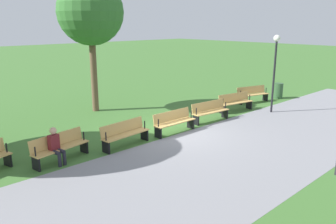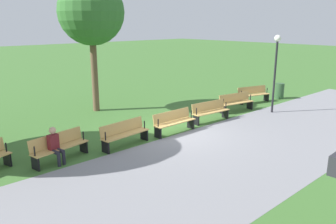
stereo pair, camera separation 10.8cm
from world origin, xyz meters
The scene contains 12 objects.
ground_plane centered at (0.00, 0.00, 0.00)m, with size 120.00×120.00×0.00m, color #3D6B2D.
path_paving centered at (0.00, 3.00, 0.00)m, with size 28.57×5.64×0.01m, color gray.
bench_0 centered at (-7.03, -1.02, 0.48)m, with size 2.01×0.98×0.89m.
bench_1 centered at (-4.72, -0.49, 0.48)m, with size 2.01×0.81×0.89m.
bench_2 centered at (-2.37, -0.18, 0.48)m, with size 1.99×0.65×0.89m.
bench_3 centered at (0.00, -0.07, 0.48)m, with size 1.96×0.47×0.89m.
bench_4 centered at (2.37, -0.18, 0.48)m, with size 1.99×0.65×0.89m.
bench_5 centered at (4.72, -0.49, 0.48)m, with size 2.01×0.81×0.89m.
person_seated centered at (4.92, -0.31, 0.64)m, with size 0.39×0.56×1.20m.
tree_1 centered at (0.43, -5.37, 4.82)m, with size 3.18×3.18×6.44m.
lamp_post centered at (-5.86, 0.89, 2.66)m, with size 0.32×0.32×3.79m.
trash_bin centered at (-9.03, -0.54, 0.45)m, with size 0.50×0.50×0.91m, color #2D512D.
Camera 1 is at (9.19, 9.45, 4.35)m, focal length 36.35 mm.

